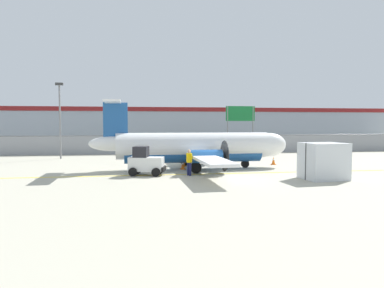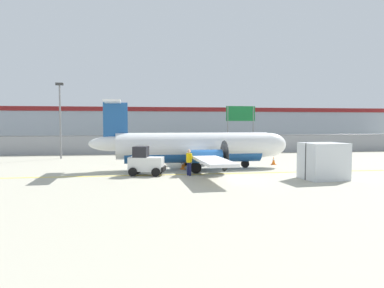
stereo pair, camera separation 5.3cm
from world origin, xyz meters
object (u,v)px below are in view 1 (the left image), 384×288
at_px(ground_crew_worker, 189,161).
at_px(parked_car_3, 166,140).
at_px(traffic_cone_near_left, 183,165).
at_px(parked_car_0, 77,142).
at_px(parked_car_5, 230,141).
at_px(parked_car_7, 284,142).
at_px(parked_car_6, 233,139).
at_px(traffic_cone_far_right, 273,161).
at_px(cargo_container, 323,161).
at_px(parked_car_2, 128,142).
at_px(apron_light_pole, 60,114).
at_px(traffic_cone_near_right, 184,163).
at_px(highway_sign, 240,117).
at_px(baggage_tug, 146,162).
at_px(parked_car_4, 201,142).
at_px(commuter_airplane, 197,147).
at_px(traffic_cone_far_left, 150,163).
at_px(parked_car_1, 96,143).

bearing_deg(ground_crew_worker, parked_car_3, -123.39).
relative_size(traffic_cone_near_left, parked_car_0, 0.15).
distance_m(parked_car_5, parked_car_7, 7.64).
bearing_deg(parked_car_6, traffic_cone_near_left, 72.86).
relative_size(traffic_cone_far_right, parked_car_3, 0.15).
bearing_deg(cargo_container, parked_car_0, 118.23).
distance_m(ground_crew_worker, parked_car_3, 31.24).
bearing_deg(parked_car_2, apron_light_pole, 65.47).
bearing_deg(parked_car_0, cargo_container, -58.16).
xyz_separation_m(traffic_cone_near_right, highway_sign, (8.60, 13.99, 3.83)).
relative_size(traffic_cone_far_right, parked_car_2, 0.15).
xyz_separation_m(cargo_container, highway_sign, (0.95, 21.19, 3.04)).
relative_size(baggage_tug, parked_car_4, 0.58).
xyz_separation_m(traffic_cone_near_left, parked_car_6, (11.92, 30.29, 0.58)).
height_order(commuter_airplane, parked_car_2, commuter_airplane).
relative_size(traffic_cone_far_left, highway_sign, 0.12).
xyz_separation_m(parked_car_5, highway_sign, (-0.51, -7.06, 3.24)).
distance_m(ground_crew_worker, traffic_cone_far_left, 5.16).
bearing_deg(traffic_cone_far_left, parked_car_7, 43.23).
height_order(traffic_cone_near_left, parked_car_4, parked_car_4).
xyz_separation_m(ground_crew_worker, parked_car_5, (9.31, 25.68, -0.06)).
relative_size(traffic_cone_far_right, parked_car_1, 0.15).
distance_m(parked_car_0, parked_car_7, 28.33).
distance_m(traffic_cone_near_left, parked_car_5, 24.48).
xyz_separation_m(commuter_airplane, parked_car_5, (8.26, 22.49, -0.71)).
bearing_deg(traffic_cone_near_left, traffic_cone_near_right, 80.48).
height_order(commuter_airplane, cargo_container, commuter_airplane).
relative_size(traffic_cone_near_left, parked_car_2, 0.15).
xyz_separation_m(baggage_tug, traffic_cone_near_right, (2.99, 4.02, -0.54)).
relative_size(commuter_airplane, parked_car_3, 3.80).
bearing_deg(traffic_cone_far_left, parked_car_0, 112.83).
relative_size(baggage_tug, parked_car_7, 0.59).
height_order(traffic_cone_near_right, traffic_cone_far_left, same).
relative_size(parked_car_1, parked_car_4, 1.01).
bearing_deg(traffic_cone_far_right, traffic_cone_far_left, -177.46).
relative_size(traffic_cone_far_left, parked_car_3, 0.15).
distance_m(parked_car_1, parked_car_5, 18.38).
bearing_deg(apron_light_pole, parked_car_0, 94.47).
relative_size(baggage_tug, traffic_cone_near_left, 3.94).
xyz_separation_m(cargo_container, traffic_cone_far_left, (-10.26, 7.09, -0.79)).
xyz_separation_m(traffic_cone_far_right, parked_car_0, (-19.65, 22.26, 0.58)).
bearing_deg(traffic_cone_near_right, ground_crew_worker, -92.51).
distance_m(baggage_tug, traffic_cone_near_left, 3.72).
distance_m(cargo_container, traffic_cone_far_right, 7.58).
bearing_deg(cargo_container, highway_sign, 82.04).
bearing_deg(parked_car_2, ground_crew_worker, 104.34).
distance_m(parked_car_7, apron_light_pole, 28.34).
distance_m(parked_car_3, parked_car_5, 10.32).
xyz_separation_m(traffic_cone_far_right, apron_light_pole, (-18.50, 7.56, 3.99)).
relative_size(parked_car_7, highway_sign, 0.77).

